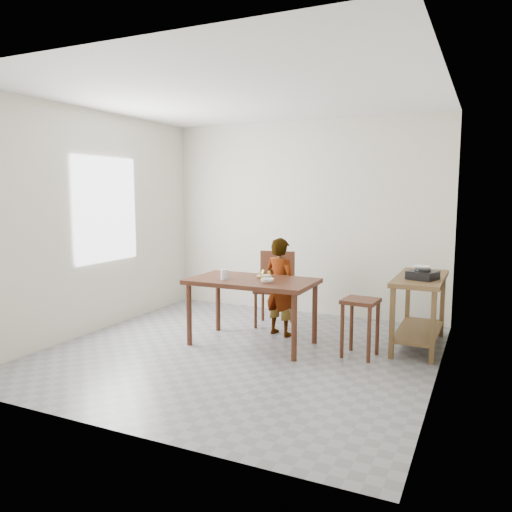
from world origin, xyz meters
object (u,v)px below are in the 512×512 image
at_px(child, 280,287).
at_px(stool, 360,328).
at_px(dining_table, 252,312).
at_px(dining_chair, 274,289).
at_px(prep_counter, 419,312).

xyz_separation_m(child, stool, (1.06, -0.38, -0.28)).
xyz_separation_m(dining_table, stool, (1.20, 0.10, -0.07)).
bearing_deg(child, dining_table, 89.41).
xyz_separation_m(dining_chair, stool, (1.30, -0.75, -0.17)).
bearing_deg(prep_counter, child, -172.07).
distance_m(dining_table, prep_counter, 1.86).
relative_size(child, dining_chair, 1.25).
relative_size(dining_table, dining_chair, 1.48).
distance_m(dining_table, child, 0.55).
xyz_separation_m(child, dining_chair, (-0.24, 0.37, -0.12)).
height_order(child, stool, child).
distance_m(prep_counter, child, 1.60).
bearing_deg(dining_table, stool, 4.57).
relative_size(child, stool, 1.92).
distance_m(dining_table, dining_chair, 0.86).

